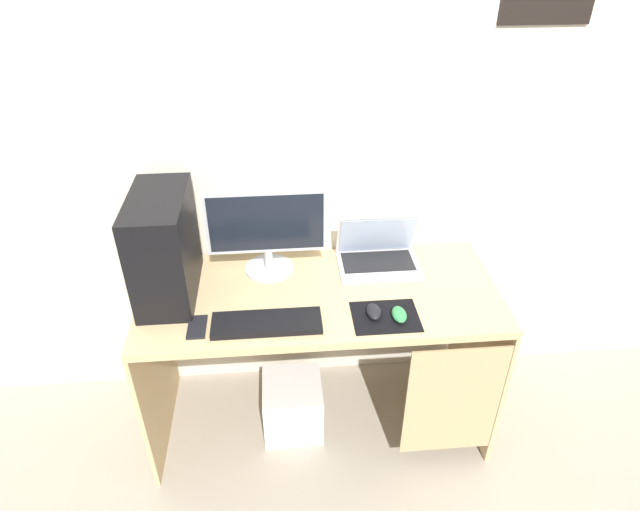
{
  "coord_description": "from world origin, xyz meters",
  "views": [
    {
      "loc": [
        -0.15,
        -1.79,
        2.14
      ],
      "look_at": [
        0.0,
        0.0,
        0.96
      ],
      "focal_mm": 30.39,
      "sensor_mm": 36.0,
      "label": 1
    }
  ],
  "objects_px": {
    "monitor": "(267,231)",
    "keyboard": "(267,323)",
    "mouse_left": "(374,312)",
    "mouse_right": "(399,314)",
    "subwoofer": "(293,405)",
    "laptop": "(378,254)",
    "cell_phone": "(197,327)",
    "pc_tower": "(164,247)"
  },
  "relations": [
    {
      "from": "keyboard",
      "to": "mouse_right",
      "type": "bearing_deg",
      "value": -0.56
    },
    {
      "from": "pc_tower",
      "to": "mouse_left",
      "type": "height_order",
      "value": "pc_tower"
    },
    {
      "from": "mouse_right",
      "to": "subwoofer",
      "type": "distance_m",
      "value": 0.8
    },
    {
      "from": "keyboard",
      "to": "mouse_left",
      "type": "bearing_deg",
      "value": 2.75
    },
    {
      "from": "monitor",
      "to": "mouse_left",
      "type": "relative_size",
      "value": 5.27
    },
    {
      "from": "pc_tower",
      "to": "monitor",
      "type": "bearing_deg",
      "value": 15.9
    },
    {
      "from": "monitor",
      "to": "subwoofer",
      "type": "height_order",
      "value": "monitor"
    },
    {
      "from": "cell_phone",
      "to": "monitor",
      "type": "bearing_deg",
      "value": 52.6
    },
    {
      "from": "pc_tower",
      "to": "mouse_right",
      "type": "distance_m",
      "value": 0.96
    },
    {
      "from": "cell_phone",
      "to": "subwoofer",
      "type": "distance_m",
      "value": 0.75
    },
    {
      "from": "monitor",
      "to": "mouse_left",
      "type": "xyz_separation_m",
      "value": [
        0.4,
        -0.35,
        -0.18
      ]
    },
    {
      "from": "mouse_left",
      "to": "cell_phone",
      "type": "bearing_deg",
      "value": -178.96
    },
    {
      "from": "keyboard",
      "to": "subwoofer",
      "type": "xyz_separation_m",
      "value": [
        0.09,
        0.16,
        -0.65
      ]
    },
    {
      "from": "monitor",
      "to": "subwoofer",
      "type": "bearing_deg",
      "value": -69.98
    },
    {
      "from": "monitor",
      "to": "mouse_left",
      "type": "bearing_deg",
      "value": -40.8
    },
    {
      "from": "monitor",
      "to": "keyboard",
      "type": "height_order",
      "value": "monitor"
    },
    {
      "from": "mouse_left",
      "to": "cell_phone",
      "type": "relative_size",
      "value": 0.74
    },
    {
      "from": "pc_tower",
      "to": "mouse_left",
      "type": "distance_m",
      "value": 0.86
    },
    {
      "from": "pc_tower",
      "to": "keyboard",
      "type": "bearing_deg",
      "value": -32.87
    },
    {
      "from": "laptop",
      "to": "cell_phone",
      "type": "height_order",
      "value": "laptop"
    },
    {
      "from": "pc_tower",
      "to": "subwoofer",
      "type": "relative_size",
      "value": 1.6
    },
    {
      "from": "pc_tower",
      "to": "cell_phone",
      "type": "bearing_deg",
      "value": -62.45
    },
    {
      "from": "subwoofer",
      "to": "laptop",
      "type": "bearing_deg",
      "value": 28.82
    },
    {
      "from": "pc_tower",
      "to": "subwoofer",
      "type": "height_order",
      "value": "pc_tower"
    },
    {
      "from": "laptop",
      "to": "subwoofer",
      "type": "xyz_separation_m",
      "value": [
        -0.41,
        -0.22,
        -0.69
      ]
    },
    {
      "from": "monitor",
      "to": "laptop",
      "type": "distance_m",
      "value": 0.51
    },
    {
      "from": "pc_tower",
      "to": "mouse_left",
      "type": "relative_size",
      "value": 4.54
    },
    {
      "from": "cell_phone",
      "to": "mouse_right",
      "type": "bearing_deg",
      "value": -0.93
    },
    {
      "from": "monitor",
      "to": "laptop",
      "type": "relative_size",
      "value": 1.43
    },
    {
      "from": "keyboard",
      "to": "cell_phone",
      "type": "relative_size",
      "value": 3.23
    },
    {
      "from": "pc_tower",
      "to": "mouse_right",
      "type": "relative_size",
      "value": 4.54
    },
    {
      "from": "mouse_left",
      "to": "cell_phone",
      "type": "height_order",
      "value": "mouse_left"
    },
    {
      "from": "mouse_right",
      "to": "cell_phone",
      "type": "height_order",
      "value": "mouse_right"
    },
    {
      "from": "monitor",
      "to": "cell_phone",
      "type": "relative_size",
      "value": 3.89
    },
    {
      "from": "pc_tower",
      "to": "monitor",
      "type": "distance_m",
      "value": 0.42
    },
    {
      "from": "pc_tower",
      "to": "subwoofer",
      "type": "bearing_deg",
      "value": -10.94
    },
    {
      "from": "pc_tower",
      "to": "mouse_left",
      "type": "xyz_separation_m",
      "value": [
        0.81,
        -0.23,
        -0.2
      ]
    },
    {
      "from": "keyboard",
      "to": "cell_phone",
      "type": "height_order",
      "value": "keyboard"
    },
    {
      "from": "keyboard",
      "to": "mouse_left",
      "type": "distance_m",
      "value": 0.42
    },
    {
      "from": "monitor",
      "to": "laptop",
      "type": "xyz_separation_m",
      "value": [
        0.48,
        0.02,
        -0.15
      ]
    },
    {
      "from": "keyboard",
      "to": "subwoofer",
      "type": "relative_size",
      "value": 1.54
    },
    {
      "from": "keyboard",
      "to": "subwoofer",
      "type": "height_order",
      "value": "keyboard"
    }
  ]
}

